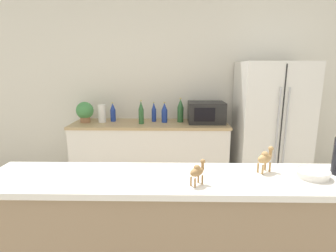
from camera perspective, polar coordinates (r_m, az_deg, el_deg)
name	(u,v)px	position (r m, az deg, el deg)	size (l,w,h in m)	color
wall_back	(169,92)	(3.80, 0.25, 7.39)	(8.00, 0.06, 2.55)	silver
back_counter	(150,154)	(3.65, -3.84, -6.13)	(2.08, 0.63, 0.89)	silver
refrigerator	(270,127)	(3.70, 21.32, -0.30)	(0.86, 0.72, 1.69)	silver
potted_plant	(85,111)	(3.71, -17.64, 3.07)	(0.23, 0.23, 0.28)	#9E6B47
paper_towel_roll	(102,114)	(3.66, -14.20, 2.65)	(0.10, 0.10, 0.24)	white
microwave	(206,112)	(3.55, 8.32, 2.94)	(0.48, 0.37, 0.28)	black
back_bottle_0	(180,111)	(3.56, 2.72, 3.36)	(0.08, 0.08, 0.33)	#2D6033
back_bottle_1	(164,113)	(3.54, -0.78, 2.89)	(0.08, 0.08, 0.27)	navy
back_bottle_2	(141,113)	(3.46, -5.88, 2.90)	(0.07, 0.07, 0.31)	#2D6033
back_bottle_3	(113,112)	(3.69, -11.90, 2.92)	(0.07, 0.07, 0.26)	navy
back_bottle_4	(154,112)	(3.60, -3.09, 3.01)	(0.06, 0.06, 0.27)	navy
fruit_bowl	(312,173)	(1.71, 28.92, -8.93)	(0.19, 0.19, 0.04)	white
camel_figurine	(265,158)	(1.65, 20.42, -6.51)	(0.12, 0.10, 0.15)	#A87F4C
camel_figurine_second	(197,171)	(1.39, 6.44, -9.71)	(0.10, 0.10, 0.13)	olive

